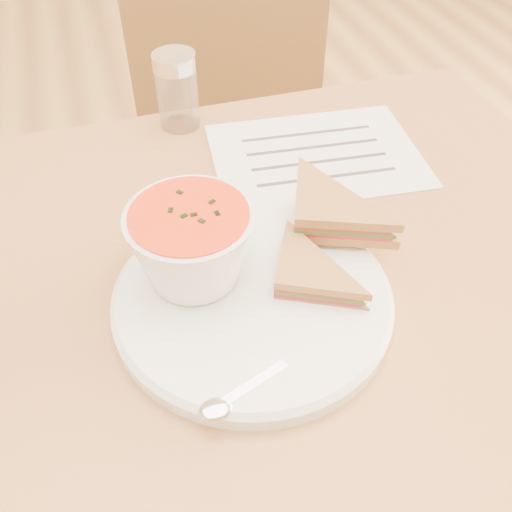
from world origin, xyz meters
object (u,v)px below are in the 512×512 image
object	(u,v)px
chair_far	(233,190)
soup_bowl	(192,248)
condiment_shaker	(177,91)
dining_table	(227,436)
plate	(252,299)

from	to	relation	value
chair_far	soup_bowl	distance (m)	0.64
soup_bowl	condiment_shaker	world-z (taller)	condiment_shaker
dining_table	chair_far	bearing A→B (deg)	73.37
condiment_shaker	dining_table	bearing A→B (deg)	-94.62
soup_bowl	plate	bearing A→B (deg)	-37.47
chair_far	condiment_shaker	world-z (taller)	chair_far
dining_table	chair_far	distance (m)	0.52
soup_bowl	condiment_shaker	size ratio (longest dim) A/B	1.17
chair_far	plate	world-z (taller)	chair_far
chair_far	condiment_shaker	bearing A→B (deg)	69.54
plate	soup_bowl	xyz separation A→B (m)	(-0.05, 0.04, 0.05)
plate	chair_far	bearing A→B (deg)	77.61
dining_table	chair_far	xyz separation A→B (m)	(0.15, 0.49, 0.08)
dining_table	condiment_shaker	distance (m)	0.53
soup_bowl	condiment_shaker	distance (m)	0.33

